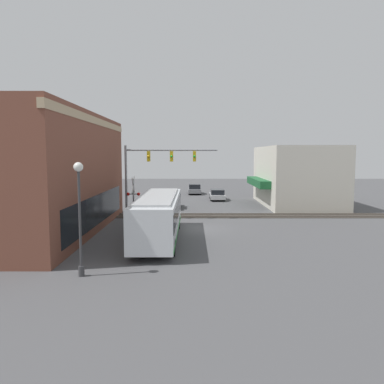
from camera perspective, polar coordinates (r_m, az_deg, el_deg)
The scene contains 12 objects.
ground_plane at distance 29.15m, azimuth 1.13°, elevation -5.60°, with size 120.00×120.00×0.00m, color #4C4C4F.
brick_building at distance 30.25m, azimuth -25.10°, elevation 2.58°, with size 19.16×11.85×8.69m.
shop_building at distance 44.11m, azimuth 15.55°, elevation 2.37°, with size 13.20×8.72×6.63m.
city_bus at distance 25.20m, azimuth -5.10°, elevation -3.53°, with size 11.75×2.59×3.03m.
traffic_signal_gantry at distance 32.82m, azimuth -5.70°, elevation 4.22°, with size 0.42×8.08×6.52m.
crossing_signal at distance 32.93m, azimuth -8.91°, elevation -0.32°, with size 1.41×1.18×3.81m.
streetlamp at distance 18.13m, azimuth -16.76°, elevation -2.53°, with size 0.44×0.44×5.38m.
rail_track_near at distance 35.04m, azimuth 0.95°, elevation -3.63°, with size 2.60×60.00×0.15m.
parked_car_black at distance 40.26m, azimuth -3.16°, elevation -1.55°, with size 4.39×1.82×1.35m.
parked_car_silver at distance 47.54m, azimuth 3.85°, elevation -0.42°, with size 4.85×1.82×1.36m.
parked_car_grey at distance 54.48m, azimuth 0.42°, elevation 0.42°, with size 4.33×1.82×1.48m.
pedestrian_at_crossing at distance 33.64m, azimuth -6.22°, elevation -2.50°, with size 0.34×0.34×1.81m.
Camera 1 is at (-28.57, 0.54, 5.72)m, focal length 35.00 mm.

